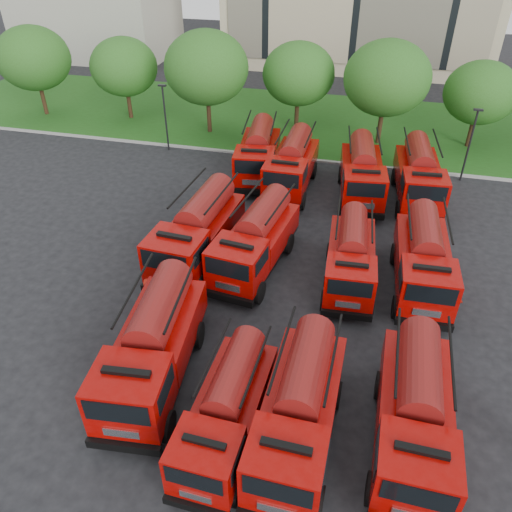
{
  "coord_description": "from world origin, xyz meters",
  "views": [
    {
      "loc": [
        5.72,
        -17.18,
        15.94
      ],
      "look_at": [
        0.87,
        2.23,
        1.8
      ],
      "focal_mm": 35.0,
      "sensor_mm": 36.0,
      "label": 1
    }
  ],
  "objects_px": {
    "fire_truck_5": "(256,240)",
    "firefighter_4": "(152,309)",
    "fire_truck_1": "(227,409)",
    "fire_truck_2": "(299,408)",
    "fire_truck_11": "(419,175)",
    "fire_truck_10": "(362,172)",
    "firefighter_0": "(433,488)",
    "fire_truck_4": "(198,231)",
    "fire_truck_9": "(292,164)",
    "fire_truck_8": "(258,153)",
    "fire_truck_0": "(154,345)",
    "fire_truck_3": "(415,411)",
    "fire_truck_6": "(351,257)",
    "fire_truck_7": "(423,259)",
    "firefighter_5": "(441,314)"
  },
  "relations": [
    {
      "from": "fire_truck_0",
      "to": "fire_truck_6",
      "type": "distance_m",
      "value": 10.82
    },
    {
      "from": "fire_truck_2",
      "to": "fire_truck_6",
      "type": "bearing_deg",
      "value": 85.67
    },
    {
      "from": "fire_truck_3",
      "to": "fire_truck_8",
      "type": "xyz_separation_m",
      "value": [
        -10.44,
        19.73,
        0.09
      ]
    },
    {
      "from": "fire_truck_0",
      "to": "firefighter_4",
      "type": "bearing_deg",
      "value": 111.26
    },
    {
      "from": "fire_truck_4",
      "to": "fire_truck_11",
      "type": "bearing_deg",
      "value": 44.79
    },
    {
      "from": "fire_truck_2",
      "to": "firefighter_4",
      "type": "bearing_deg",
      "value": 147.8
    },
    {
      "from": "fire_truck_9",
      "to": "firefighter_0",
      "type": "height_order",
      "value": "fire_truck_9"
    },
    {
      "from": "fire_truck_2",
      "to": "firefighter_0",
      "type": "bearing_deg",
      "value": -9.02
    },
    {
      "from": "fire_truck_10",
      "to": "fire_truck_11",
      "type": "bearing_deg",
      "value": 0.49
    },
    {
      "from": "fire_truck_6",
      "to": "fire_truck_9",
      "type": "relative_size",
      "value": 0.91
    },
    {
      "from": "fire_truck_4",
      "to": "firefighter_4",
      "type": "distance_m",
      "value": 4.93
    },
    {
      "from": "fire_truck_11",
      "to": "fire_truck_0",
      "type": "bearing_deg",
      "value": -124.33
    },
    {
      "from": "fire_truck_1",
      "to": "fire_truck_3",
      "type": "relative_size",
      "value": 0.89
    },
    {
      "from": "fire_truck_11",
      "to": "fire_truck_10",
      "type": "bearing_deg",
      "value": -177.4
    },
    {
      "from": "fire_truck_2",
      "to": "fire_truck_10",
      "type": "xyz_separation_m",
      "value": [
        0.74,
        19.23,
        0.08
      ]
    },
    {
      "from": "fire_truck_10",
      "to": "fire_truck_5",
      "type": "bearing_deg",
      "value": -123.61
    },
    {
      "from": "fire_truck_1",
      "to": "fire_truck_5",
      "type": "xyz_separation_m",
      "value": [
        -1.56,
        10.37,
        0.25
      ]
    },
    {
      "from": "fire_truck_4",
      "to": "fire_truck_9",
      "type": "bearing_deg",
      "value": 75.03
    },
    {
      "from": "fire_truck_6",
      "to": "fire_truck_10",
      "type": "bearing_deg",
      "value": 87.54
    },
    {
      "from": "fire_truck_4",
      "to": "fire_truck_10",
      "type": "bearing_deg",
      "value": 54.12
    },
    {
      "from": "fire_truck_8",
      "to": "fire_truck_0",
      "type": "bearing_deg",
      "value": -96.2
    },
    {
      "from": "fire_truck_0",
      "to": "fire_truck_4",
      "type": "xyz_separation_m",
      "value": [
        -1.07,
        8.26,
        0.04
      ]
    },
    {
      "from": "firefighter_5",
      "to": "fire_truck_11",
      "type": "bearing_deg",
      "value": -76.88
    },
    {
      "from": "firefighter_0",
      "to": "firefighter_4",
      "type": "relative_size",
      "value": 0.82
    },
    {
      "from": "fire_truck_10",
      "to": "firefighter_0",
      "type": "bearing_deg",
      "value": -85.32
    },
    {
      "from": "fire_truck_5",
      "to": "firefighter_4",
      "type": "height_order",
      "value": "fire_truck_5"
    },
    {
      "from": "fire_truck_0",
      "to": "fire_truck_5",
      "type": "bearing_deg",
      "value": 70.13
    },
    {
      "from": "fire_truck_4",
      "to": "fire_truck_10",
      "type": "height_order",
      "value": "fire_truck_4"
    },
    {
      "from": "fire_truck_5",
      "to": "fire_truck_0",
      "type": "bearing_deg",
      "value": -96.49
    },
    {
      "from": "fire_truck_6",
      "to": "fire_truck_10",
      "type": "relative_size",
      "value": 0.89
    },
    {
      "from": "fire_truck_4",
      "to": "fire_truck_9",
      "type": "height_order",
      "value": "fire_truck_4"
    },
    {
      "from": "firefighter_0",
      "to": "fire_truck_3",
      "type": "bearing_deg",
      "value": 74.54
    },
    {
      "from": "fire_truck_0",
      "to": "fire_truck_1",
      "type": "relative_size",
      "value": 1.24
    },
    {
      "from": "fire_truck_2",
      "to": "fire_truck_3",
      "type": "height_order",
      "value": "fire_truck_3"
    },
    {
      "from": "fire_truck_1",
      "to": "fire_truck_2",
      "type": "bearing_deg",
      "value": 13.64
    },
    {
      "from": "fire_truck_7",
      "to": "firefighter_0",
      "type": "distance_m",
      "value": 11.18
    },
    {
      "from": "fire_truck_1",
      "to": "fire_truck_4",
      "type": "bearing_deg",
      "value": 116.39
    },
    {
      "from": "fire_truck_6",
      "to": "fire_truck_0",
      "type": "bearing_deg",
      "value": -133.7
    },
    {
      "from": "fire_truck_2",
      "to": "fire_truck_9",
      "type": "relative_size",
      "value": 0.95
    },
    {
      "from": "fire_truck_0",
      "to": "fire_truck_1",
      "type": "bearing_deg",
      "value": -35.04
    },
    {
      "from": "fire_truck_2",
      "to": "firefighter_4",
      "type": "xyz_separation_m",
      "value": [
        -8.02,
        5.24,
        -1.63
      ]
    },
    {
      "from": "fire_truck_3",
      "to": "fire_truck_11",
      "type": "relative_size",
      "value": 0.93
    },
    {
      "from": "fire_truck_0",
      "to": "fire_truck_11",
      "type": "distance_m",
      "value": 20.95
    },
    {
      "from": "fire_truck_3",
      "to": "fire_truck_6",
      "type": "relative_size",
      "value": 1.05
    },
    {
      "from": "fire_truck_9",
      "to": "fire_truck_3",
      "type": "bearing_deg",
      "value": -66.9
    },
    {
      "from": "fire_truck_3",
      "to": "fire_truck_4",
      "type": "xyz_separation_m",
      "value": [
        -11.07,
        8.92,
        0.16
      ]
    },
    {
      "from": "fire_truck_6",
      "to": "fire_truck_7",
      "type": "height_order",
      "value": "fire_truck_7"
    },
    {
      "from": "fire_truck_3",
      "to": "fire_truck_5",
      "type": "relative_size",
      "value": 0.94
    },
    {
      "from": "fire_truck_4",
      "to": "fire_truck_6",
      "type": "relative_size",
      "value": 1.17
    },
    {
      "from": "fire_truck_8",
      "to": "fire_truck_9",
      "type": "height_order",
      "value": "fire_truck_8"
    }
  ]
}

